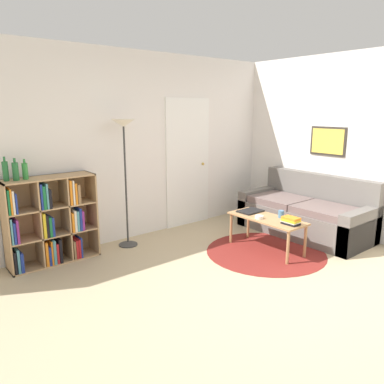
# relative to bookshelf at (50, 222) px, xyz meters

# --- Properties ---
(ground_plane) EXTENTS (14.00, 14.00, 0.00)m
(ground_plane) POSITION_rel_bookshelf_xyz_m (1.55, -2.44, -0.50)
(ground_plane) COLOR tan
(wall_back) EXTENTS (7.36, 0.11, 2.60)m
(wall_back) POSITION_rel_bookshelf_xyz_m (1.58, 0.21, 0.78)
(wall_back) COLOR silver
(wall_back) RESTS_ON ground_plane
(wall_right) EXTENTS (0.08, 5.63, 2.60)m
(wall_right) POSITION_rel_bookshelf_xyz_m (3.75, -1.13, 0.80)
(wall_right) COLOR silver
(wall_right) RESTS_ON ground_plane
(rug) EXTENTS (1.53, 1.53, 0.01)m
(rug) POSITION_rel_bookshelf_xyz_m (2.26, -1.43, -0.50)
(rug) COLOR maroon
(rug) RESTS_ON ground_plane
(bookshelf) EXTENTS (1.04, 0.34, 1.05)m
(bookshelf) POSITION_rel_bookshelf_xyz_m (0.00, 0.00, 0.00)
(bookshelf) COLOR tan
(bookshelf) RESTS_ON ground_plane
(floor_lamp) EXTENTS (0.31, 0.31, 1.69)m
(floor_lamp) POSITION_rel_bookshelf_xyz_m (1.00, -0.08, 0.94)
(floor_lamp) COLOR #333333
(floor_lamp) RESTS_ON ground_plane
(couch) EXTENTS (0.88, 1.87, 0.86)m
(couch) POSITION_rel_bookshelf_xyz_m (3.34, -1.30, -0.22)
(couch) COLOR #66605B
(couch) RESTS_ON ground_plane
(coffee_table) EXTENTS (0.43, 1.03, 0.44)m
(coffee_table) POSITION_rel_bookshelf_xyz_m (2.33, -1.37, -0.11)
(coffee_table) COLOR #AD7F51
(coffee_table) RESTS_ON ground_plane
(laptop) EXTENTS (0.33, 0.24, 0.02)m
(laptop) POSITION_rel_bookshelf_xyz_m (2.37, -1.05, -0.05)
(laptop) COLOR black
(laptop) RESTS_ON coffee_table
(bowl) EXTENTS (0.11, 0.11, 0.04)m
(bowl) POSITION_rel_bookshelf_xyz_m (2.21, -1.34, -0.04)
(bowl) COLOR silver
(bowl) RESTS_ON coffee_table
(book_stack_on_table) EXTENTS (0.14, 0.21, 0.09)m
(book_stack_on_table) POSITION_rel_bookshelf_xyz_m (2.32, -1.75, -0.02)
(book_stack_on_table) COLOR black
(book_stack_on_table) RESTS_ON coffee_table
(cup) EXTENTS (0.07, 0.07, 0.09)m
(cup) POSITION_rel_bookshelf_xyz_m (2.47, -1.49, -0.02)
(cup) COLOR teal
(cup) RESTS_ON coffee_table
(bottle_left) EXTENTS (0.06, 0.06, 0.27)m
(bottle_left) POSITION_rel_bookshelf_xyz_m (-0.41, 0.02, 0.66)
(bottle_left) COLOR #236633
(bottle_left) RESTS_ON bookshelf
(bottle_middle) EXTENTS (0.07, 0.07, 0.25)m
(bottle_middle) POSITION_rel_bookshelf_xyz_m (-0.32, -0.01, 0.65)
(bottle_middle) COLOR #236633
(bottle_middle) RESTS_ON bookshelf
(bottle_right) EXTENTS (0.06, 0.06, 0.23)m
(bottle_right) POSITION_rel_bookshelf_xyz_m (-0.22, -0.00, 0.64)
(bottle_right) COLOR #2D8438
(bottle_right) RESTS_ON bookshelf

